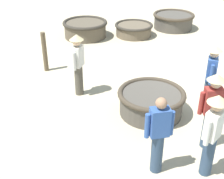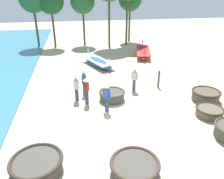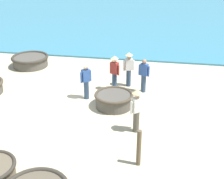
# 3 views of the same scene
# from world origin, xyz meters

# --- Properties ---
(ground_plane) EXTENTS (80.00, 80.00, 0.00)m
(ground_plane) POSITION_xyz_m (0.00, 0.00, 0.00)
(ground_plane) COLOR #BCAD8C
(coracle_upturned) EXTENTS (1.73, 1.73, 0.64)m
(coracle_upturned) POSITION_xyz_m (4.74, -2.08, 0.35)
(coracle_upturned) COLOR #4C473F
(coracle_upturned) RESTS_ON ground
(coracle_tilted) EXTENTS (1.62, 1.62, 0.60)m
(coracle_tilted) POSITION_xyz_m (-0.13, 2.67, 0.32)
(coracle_tilted) COLOR #4C473F
(coracle_tilted) RESTS_ON ground
(coracle_nearest) EXTENTS (1.51, 1.51, 0.49)m
(coracle_nearest) POSITION_xyz_m (4.80, -0.11, 0.27)
(coracle_nearest) COLOR brown
(coracle_nearest) RESTS_ON ground
(coracle_front_right) EXTENTS (1.75, 1.75, 0.64)m
(coracle_front_right) POSITION_xyz_m (5.62, 1.63, 0.35)
(coracle_front_right) COLOR brown
(coracle_front_right) RESTS_ON ground
(fisherman_standing_left) EXTENTS (0.39, 0.41, 1.67)m
(fisherman_standing_left) POSITION_xyz_m (-0.66, 1.37, 0.96)
(fisherman_standing_left) COLOR #2D425B
(fisherman_standing_left) RESTS_ON ground
(fisherman_by_coracle) EXTENTS (0.36, 0.48, 1.67)m
(fisherman_by_coracle) POSITION_xyz_m (-1.72, 2.43, 0.96)
(fisherman_by_coracle) COLOR #2D425B
(fisherman_by_coracle) RESTS_ON ground
(fisherman_crouching) EXTENTS (0.39, 0.42, 1.67)m
(fisherman_crouching) POSITION_xyz_m (1.59, 3.77, 0.96)
(fisherman_crouching) COLOR #4C473D
(fisherman_crouching) RESTS_ON ground
(fisherman_standing_right) EXTENTS (0.36, 0.50, 1.67)m
(fisherman_standing_right) POSITION_xyz_m (-2.29, 3.01, 0.96)
(fisherman_standing_right) COLOR #2D425B
(fisherman_standing_right) RESTS_ON ground
(fisherman_hauling) EXTENTS (0.32, 0.51, 1.57)m
(fisherman_hauling) POSITION_xyz_m (-1.77, 3.76, 0.84)
(fisherman_hauling) COLOR #2D425B
(fisherman_hauling) RESTS_ON ground
(mooring_post_mid_beach) EXTENTS (0.14, 0.14, 1.23)m
(mooring_post_mid_beach) POSITION_xyz_m (3.44, 4.03, 0.61)
(mooring_post_mid_beach) COLOR brown
(mooring_post_mid_beach) RESTS_ON ground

